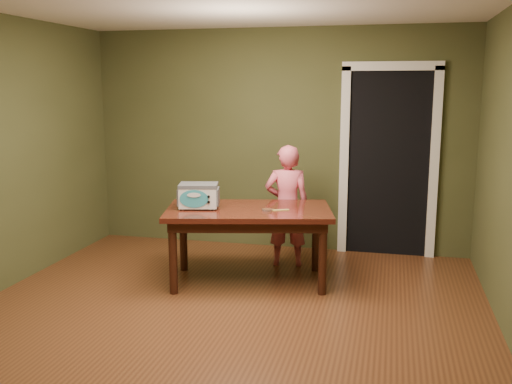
{
  "coord_description": "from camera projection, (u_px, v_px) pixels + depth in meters",
  "views": [
    {
      "loc": [
        1.34,
        -4.13,
        1.94
      ],
      "look_at": [
        0.1,
        1.0,
        0.95
      ],
      "focal_mm": 40.0,
      "sensor_mm": 36.0,
      "label": 1
    }
  ],
  "objects": [
    {
      "name": "doorway",
      "position": [
        389.0,
        161.0,
        6.77
      ],
      "size": [
        1.1,
        0.66,
        2.25
      ],
      "color": "black",
      "rests_on": "ground"
    },
    {
      "name": "room_shell",
      "position": [
        212.0,
        117.0,
        4.3
      ],
      "size": [
        4.52,
        5.02,
        2.61
      ],
      "color": "#454927",
      "rests_on": "ground"
    },
    {
      "name": "baking_pan",
      "position": [
        267.0,
        210.0,
        5.47
      ],
      "size": [
        0.1,
        0.1,
        0.02
      ],
      "color": "silver",
      "rests_on": "dining_table"
    },
    {
      "name": "floor",
      "position": [
        215.0,
        329.0,
        4.61
      ],
      "size": [
        5.0,
        5.0,
        0.0
      ],
      "primitive_type": "plane",
      "color": "brown",
      "rests_on": "ground"
    },
    {
      "name": "toy_oven",
      "position": [
        199.0,
        195.0,
        5.58
      ],
      "size": [
        0.44,
        0.35,
        0.24
      ],
      "rotation": [
        0.0,
        0.0,
        0.23
      ],
      "color": "#4C4F54",
      "rests_on": "dining_table"
    },
    {
      "name": "child",
      "position": [
        287.0,
        206.0,
        6.15
      ],
      "size": [
        0.53,
        0.39,
        1.32
      ],
      "primitive_type": "imported",
      "rotation": [
        0.0,
        0.0,
        3.31
      ],
      "color": "#E05C70",
      "rests_on": "floor"
    },
    {
      "name": "dining_table",
      "position": [
        249.0,
        218.0,
        5.61
      ],
      "size": [
        1.76,
        1.23,
        0.75
      ],
      "rotation": [
        0.0,
        0.0,
        0.22
      ],
      "color": "#3B140D",
      "rests_on": "floor"
    },
    {
      "name": "spatula",
      "position": [
        280.0,
        210.0,
        5.5
      ],
      "size": [
        0.17,
        0.1,
        0.01
      ],
      "primitive_type": "cube",
      "rotation": [
        0.0,
        0.0,
        0.42
      ],
      "color": "#D1C85B",
      "rests_on": "dining_table"
    }
  ]
}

